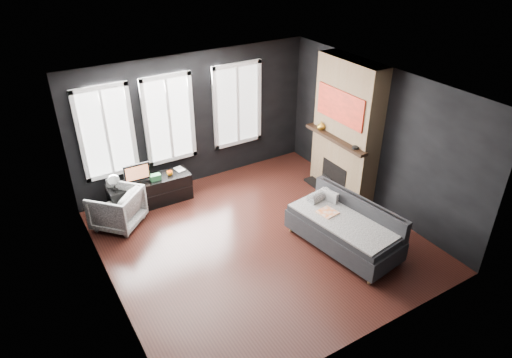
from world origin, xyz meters
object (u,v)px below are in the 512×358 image
mug (170,173)px  monitor (137,172)px  mantel_vase (321,126)px  sofa (344,226)px  armchair (117,206)px  book (175,166)px  media_console (150,191)px

mug → monitor: bearing=176.5°
monitor → mug: size_ratio=4.46×
mantel_vase → sofa: bearing=-116.4°
armchair → monitor: size_ratio=1.60×
book → armchair: bearing=-162.0°
sofa → mantel_vase: mantel_vase is taller
media_console → armchair: bearing=-151.9°
mantel_vase → book: bearing=157.7°
media_console → mantel_vase: size_ratio=9.07×
media_console → mug: 0.52m
media_console → book: book is taller
mug → sofa: bearing=-56.9°
armchair → media_console: size_ratio=0.51×
armchair → monitor: monitor is taller
armchair → book: bearing=154.8°
monitor → mantel_vase: (3.46, -1.03, 0.55)m
armchair → book: armchair is taller
armchair → mantel_vase: (4.00, -0.67, 0.91)m
media_console → book: 0.69m
monitor → book: 0.79m
armchair → mug: (1.16, 0.33, 0.20)m
monitor → armchair: bearing=-145.1°
book → mantel_vase: bearing=-22.3°
media_console → mug: mug is taller
mug → mantel_vase: bearing=-19.3°
monitor → book: monitor is taller
media_console → monitor: size_ratio=3.14×
armchair → book: 1.41m
monitor → mug: (0.62, -0.04, -0.17)m
mug → book: book is taller
mug → mantel_vase: 3.10m
sofa → book: (-1.73, 3.01, 0.23)m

